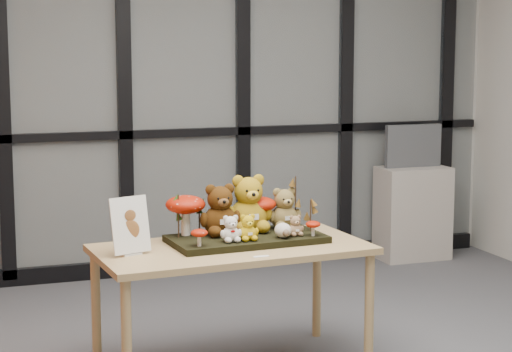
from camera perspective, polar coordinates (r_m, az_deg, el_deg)
name	(u,v)px	position (r m, az deg, el deg)	size (l,w,h in m)	color
room_shell	(319,50)	(4.50, 3.87, 7.73)	(5.00, 5.00, 5.00)	beige
glass_partition	(185,83)	(6.85, -4.40, 5.73)	(4.90, 0.06, 2.78)	#2D383F
display_table	(232,259)	(4.87, -1.49, -5.11)	(1.46, 0.80, 0.66)	tan
diorama_tray	(247,239)	(4.94, -0.58, -3.90)	(0.81, 0.41, 0.04)	black
bear_pooh_yellow	(248,200)	(5.02, -0.48, -1.50)	(0.26, 0.24, 0.34)	#A17C14
bear_brown_medium	(220,207)	(4.94, -2.23, -1.91)	(0.23, 0.21, 0.30)	#3F2208
bear_tan_back	(284,206)	(5.10, 1.75, -1.86)	(0.19, 0.17, 0.25)	olive
bear_small_yellow	(248,226)	(4.81, -0.51, -3.09)	(0.12, 0.10, 0.15)	gold
bear_white_bow	(231,227)	(4.78, -1.57, -3.17)	(0.12, 0.11, 0.15)	white
bear_beige_small	(295,224)	(4.93, 2.43, -2.99)	(0.09, 0.08, 0.12)	#95724F
plush_cream_hedgehog	(283,230)	(4.87, 1.67, -3.32)	(0.07, 0.06, 0.09)	silver
mushroom_back_left	(186,213)	(4.94, -4.36, -2.31)	(0.21, 0.21, 0.24)	#951504
mushroom_back_right	(260,211)	(5.08, 0.24, -2.20)	(0.18, 0.18, 0.20)	#951504
mushroom_front_left	(199,237)	(4.69, -3.51, -3.75)	(0.09, 0.09, 0.10)	#951504
mushroom_front_right	(313,228)	(4.93, 3.53, -3.19)	(0.08, 0.08, 0.09)	#951504
sprig_green_far_left	(178,216)	(4.89, -4.79, -2.48)	(0.05, 0.05, 0.23)	black
sprig_green_mid_left	(199,216)	(4.98, -3.51, -2.50)	(0.05, 0.05, 0.19)	black
sprig_dry_far_right	(295,202)	(5.12, 2.44, -1.62)	(0.05, 0.05, 0.29)	brown
sprig_dry_mid_right	(311,215)	(5.05, 3.38, -2.43)	(0.05, 0.05, 0.17)	brown
sprig_green_centre	(225,214)	(5.04, -1.92, -2.34)	(0.05, 0.05, 0.19)	black
sign_holder	(130,228)	(4.67, -7.74, -3.19)	(0.21, 0.12, 0.29)	silver
label_card	(261,256)	(4.61, 0.32, -4.97)	(0.08, 0.03, 0.00)	white
cabinet	(413,213)	(7.46, 9.62, -2.26)	(0.55, 0.32, 0.73)	#A89F96
monitor	(413,146)	(7.40, 9.65, 1.84)	(0.47, 0.05, 0.34)	#4C4F54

